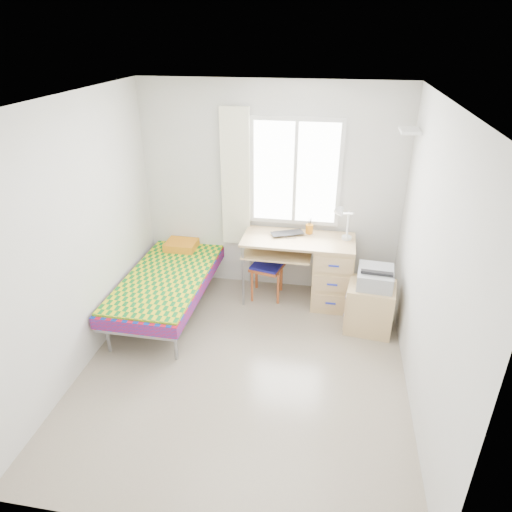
{
  "coord_description": "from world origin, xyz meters",
  "views": [
    {
      "loc": [
        0.74,
        -3.57,
        3.1
      ],
      "look_at": [
        0.03,
        0.55,
        1.0
      ],
      "focal_mm": 32.0,
      "sensor_mm": 36.0,
      "label": 1
    }
  ],
  "objects_px": {
    "bed": "(170,277)",
    "desk": "(327,270)",
    "chair": "(268,261)",
    "cabinet": "(369,307)",
    "printer": "(375,277)"
  },
  "relations": [
    {
      "from": "cabinet",
      "to": "printer",
      "type": "distance_m",
      "value": 0.38
    },
    {
      "from": "desk",
      "to": "chair",
      "type": "distance_m",
      "value": 0.74
    },
    {
      "from": "bed",
      "to": "chair",
      "type": "distance_m",
      "value": 1.23
    },
    {
      "from": "chair",
      "to": "desk",
      "type": "bearing_deg",
      "value": 8.48
    },
    {
      "from": "bed",
      "to": "desk",
      "type": "relative_size",
      "value": 1.48
    },
    {
      "from": "printer",
      "to": "cabinet",
      "type": "bearing_deg",
      "value": -120.39
    },
    {
      "from": "chair",
      "to": "cabinet",
      "type": "relative_size",
      "value": 1.49
    },
    {
      "from": "bed",
      "to": "chair",
      "type": "xyz_separation_m",
      "value": [
        1.12,
        0.51,
        0.06
      ]
    },
    {
      "from": "chair",
      "to": "cabinet",
      "type": "distance_m",
      "value": 1.37
    },
    {
      "from": "cabinet",
      "to": "chair",
      "type": "bearing_deg",
      "value": 162.74
    },
    {
      "from": "chair",
      "to": "printer",
      "type": "bearing_deg",
      "value": -9.18
    },
    {
      "from": "chair",
      "to": "printer",
      "type": "relative_size",
      "value": 1.8
    },
    {
      "from": "desk",
      "to": "printer",
      "type": "height_order",
      "value": "desk"
    },
    {
      "from": "desk",
      "to": "cabinet",
      "type": "relative_size",
      "value": 2.37
    },
    {
      "from": "bed",
      "to": "desk",
      "type": "height_order",
      "value": "bed"
    }
  ]
}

